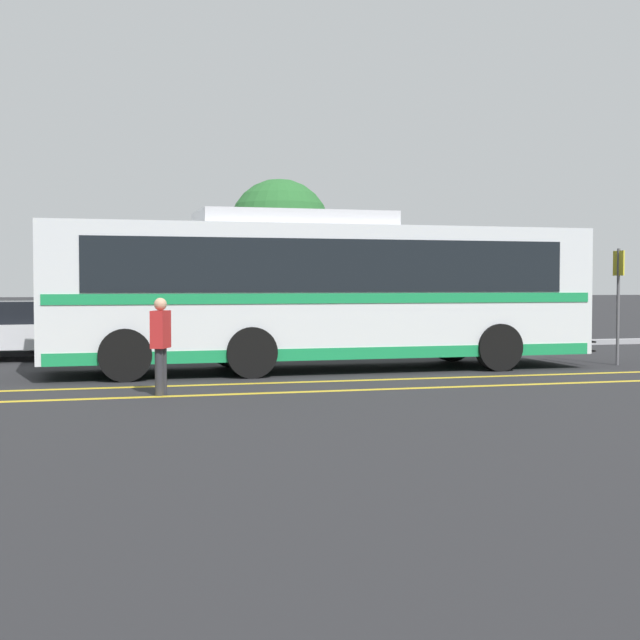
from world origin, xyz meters
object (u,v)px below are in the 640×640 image
Objects in this scene: parked_car_1 at (26,330)px; bus_stop_sign at (618,292)px; tree_2 at (279,230)px; pedestrian_0 at (161,340)px; transit_bus at (319,289)px.

parked_car_1 is 13.97m from bus_stop_sign.
parked_car_1 is 0.79× the size of tree_2.
pedestrian_0 is 0.61× the size of bus_stop_sign.
transit_bus reaches higher than parked_car_1.
transit_bus is 7.66m from parked_car_1.
pedestrian_0 is at bearing 13.51° from parked_car_1.
bus_stop_sign is 0.52× the size of tree_2.
transit_bus is 2.93× the size of parked_car_1.
transit_bus is 4.50× the size of bus_stop_sign.
bus_stop_sign is (12.97, -5.12, 0.94)m from parked_car_1.
pedestrian_0 is 13.44m from tree_2.
bus_stop_sign reaches higher than pedestrian_0.
pedestrian_0 is at bearing -111.22° from tree_2.
bus_stop_sign reaches higher than parked_car_1.
pedestrian_0 is (-3.66, -3.47, -0.82)m from transit_bus.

